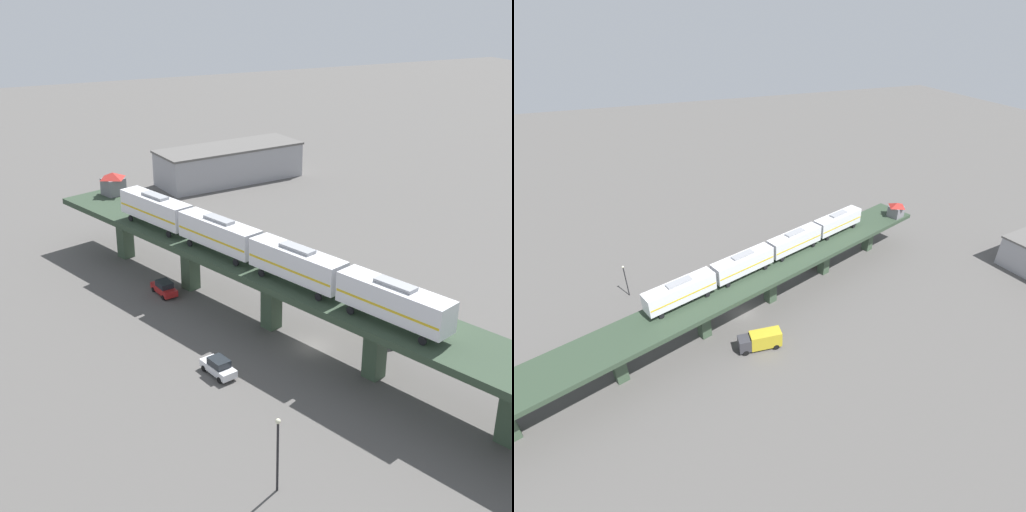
% 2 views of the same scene
% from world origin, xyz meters
% --- Properties ---
extents(ground_plane, '(400.00, 400.00, 0.00)m').
position_xyz_m(ground_plane, '(0.00, 0.00, 0.00)').
color(ground_plane, '#514F4C').
extents(elevated_viaduct, '(38.71, 89.50, 7.58)m').
position_xyz_m(elevated_viaduct, '(0.06, -0.17, 6.51)').
color(elevated_viaduct, '#2C3D2C').
rests_on(elevated_viaduct, ground).
extents(subway_train, '(19.31, 47.86, 4.45)m').
position_xyz_m(subway_train, '(-3.87, 6.72, 10.12)').
color(subway_train, silver).
rests_on(subway_train, elevated_viaduct).
extents(signal_hut, '(4.11, 4.11, 3.40)m').
position_xyz_m(signal_hut, '(-11.94, 40.77, 9.38)').
color(signal_hut, slate).
rests_on(signal_hut, elevated_viaduct).
extents(street_car_white, '(2.78, 4.70, 1.89)m').
position_xyz_m(street_car_white, '(-11.65, -1.14, 0.94)').
color(street_car_white, silver).
rests_on(street_car_white, ground).
extents(street_car_red, '(2.49, 4.63, 1.89)m').
position_xyz_m(street_car_red, '(-11.00, 19.76, 0.94)').
color(street_car_red, '#AD1E1E').
rests_on(street_car_red, ground).
extents(delivery_truck, '(2.91, 7.37, 3.20)m').
position_xyz_m(delivery_truck, '(9.21, 0.02, 1.76)').
color(delivery_truck, '#333338').
rests_on(delivery_truck, ground).
extents(street_lamp, '(0.44, 0.44, 6.94)m').
position_xyz_m(street_lamp, '(-13.73, -19.51, 4.11)').
color(street_lamp, black).
rests_on(street_lamp, ground).
extents(warehouse_building, '(29.72, 14.14, 6.80)m').
position_xyz_m(warehouse_building, '(16.34, 64.73, 3.41)').
color(warehouse_building, '#99999E').
rests_on(warehouse_building, ground).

